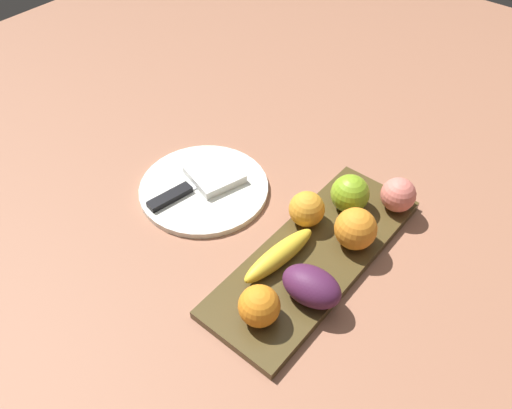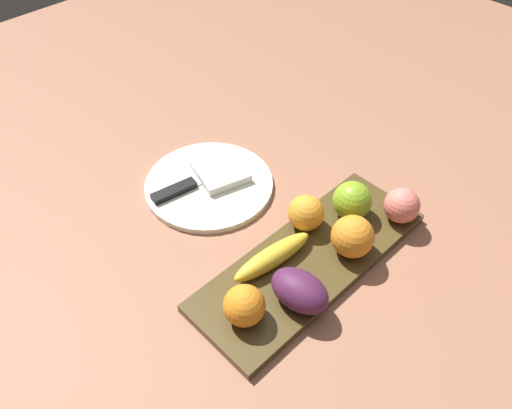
{
  "view_description": "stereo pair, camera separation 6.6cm",
  "coord_description": "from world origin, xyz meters",
  "views": [
    {
      "loc": [
        -0.48,
        -0.31,
        0.69
      ],
      "look_at": [
        0.01,
        0.1,
        0.05
      ],
      "focal_mm": 35.82,
      "sensor_mm": 36.0,
      "label": 1
    },
    {
      "loc": [
        -0.44,
        -0.35,
        0.69
      ],
      "look_at": [
        0.01,
        0.1,
        0.05
      ],
      "focal_mm": 35.82,
      "sensor_mm": 36.0,
      "label": 2
    }
  ],
  "objects": [
    {
      "name": "folded_napkin",
      "position": [
        0.04,
        0.23,
        0.02
      ],
      "size": [
        0.11,
        0.12,
        0.02
      ],
      "primitive_type": "cube",
      "rotation": [
        0.0,
        0.0,
        -0.28
      ],
      "color": "white",
      "rests_on": "dinner_plate"
    },
    {
      "name": "orange_near_banana",
      "position": [
        0.05,
        0.03,
        0.05
      ],
      "size": [
        0.06,
        0.06,
        0.06
      ],
      "primitive_type": "sphere",
      "color": "orange",
      "rests_on": "fruit_tray"
    },
    {
      "name": "apple",
      "position": [
        0.13,
        -0.01,
        0.05
      ],
      "size": [
        0.07,
        0.07,
        0.07
      ],
      "primitive_type": "sphere",
      "color": "#81AC21",
      "rests_on": "fruit_tray"
    },
    {
      "name": "dinner_plate",
      "position": [
        0.01,
        0.23,
        0.01
      ],
      "size": [
        0.25,
        0.25,
        0.01
      ],
      "primitive_type": "cylinder",
      "color": "white",
      "rests_on": "ground_plane"
    },
    {
      "name": "ground_plane",
      "position": [
        0.0,
        0.0,
        0.0
      ],
      "size": [
        2.4,
        2.4,
        0.0
      ],
      "primitive_type": "plane",
      "color": "#9D664B"
    },
    {
      "name": "fruit_tray",
      "position": [
        0.01,
        -0.03,
        0.01
      ],
      "size": [
        0.44,
        0.16,
        0.02
      ],
      "primitive_type": "cube",
      "color": "#4C3D1E",
      "rests_on": "ground_plane"
    },
    {
      "name": "orange_near_apple",
      "position": [
        0.06,
        -0.07,
        0.05
      ],
      "size": [
        0.07,
        0.07,
        0.07
      ],
      "primitive_type": "sphere",
      "color": "orange",
      "rests_on": "fruit_tray"
    },
    {
      "name": "peach",
      "position": [
        0.19,
        -0.08,
        0.05
      ],
      "size": [
        0.06,
        0.06,
        0.06
      ],
      "primitive_type": "sphere",
      "color": "#E87769",
      "rests_on": "fruit_tray"
    },
    {
      "name": "banana",
      "position": [
        -0.05,
        0.01,
        0.03
      ],
      "size": [
        0.16,
        0.05,
        0.03
      ],
      "primitive_type": "ellipsoid",
      "rotation": [
        0.0,
        0.0,
        3.04
      ],
      "color": "yellow",
      "rests_on": "fruit_tray"
    },
    {
      "name": "grape_bunch",
      "position": [
        -0.07,
        -0.08,
        0.05
      ],
      "size": [
        0.08,
        0.1,
        0.06
      ],
      "primitive_type": "ellipsoid",
      "rotation": [
        0.0,
        0.0,
        1.69
      ],
      "color": "#4F2044",
      "rests_on": "fruit_tray"
    },
    {
      "name": "orange_center",
      "position": [
        -0.16,
        -0.04,
        0.05
      ],
      "size": [
        0.06,
        0.06,
        0.06
      ],
      "primitive_type": "sphere",
      "color": "orange",
      "rests_on": "fruit_tray"
    },
    {
      "name": "knife",
      "position": [
        -0.05,
        0.26,
        0.02
      ],
      "size": [
        0.18,
        0.05,
        0.01
      ],
      "rotation": [
        0.0,
        0.0,
        -0.18
      ],
      "color": "silver",
      "rests_on": "dinner_plate"
    }
  ]
}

